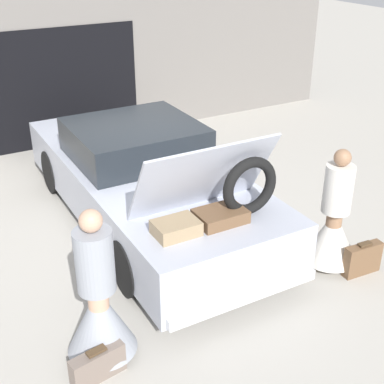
# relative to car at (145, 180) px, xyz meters

# --- Properties ---
(ground_plane) EXTENTS (40.00, 40.00, 0.00)m
(ground_plane) POSITION_rel_car_xyz_m (-0.00, -0.00, -0.62)
(ground_plane) COLOR #ADA89E
(garage_wall_back) EXTENTS (12.00, 0.14, 2.80)m
(garage_wall_back) POSITION_rel_car_xyz_m (-0.00, 3.55, 0.77)
(garage_wall_back) COLOR slate
(garage_wall_back) RESTS_ON ground_plane
(car) EXTENTS (1.98, 5.06, 1.78)m
(car) POSITION_rel_car_xyz_m (0.00, 0.00, 0.00)
(car) COLOR #B2B7C6
(car) RESTS_ON ground_plane
(person_left) EXTENTS (0.68, 0.68, 1.62)m
(person_left) POSITION_rel_car_xyz_m (-1.52, -2.29, -0.05)
(person_left) COLOR tan
(person_left) RESTS_ON ground_plane
(person_right) EXTENTS (0.66, 0.66, 1.55)m
(person_right) POSITION_rel_car_xyz_m (1.52, -2.17, -0.08)
(person_right) COLOR #997051
(person_right) RESTS_ON ground_plane
(suitcase_beside_left_person) EXTENTS (0.55, 0.23, 0.34)m
(suitcase_beside_left_person) POSITION_rel_car_xyz_m (-1.68, -2.57, -0.46)
(suitcase_beside_left_person) COLOR #75665B
(suitcase_beside_left_person) RESTS_ON ground_plane
(suitcase_beside_right_person) EXTENTS (0.50, 0.16, 0.43)m
(suitcase_beside_right_person) POSITION_rel_car_xyz_m (1.72, -2.52, -0.42)
(suitcase_beside_right_person) COLOR brown
(suitcase_beside_right_person) RESTS_ON ground_plane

